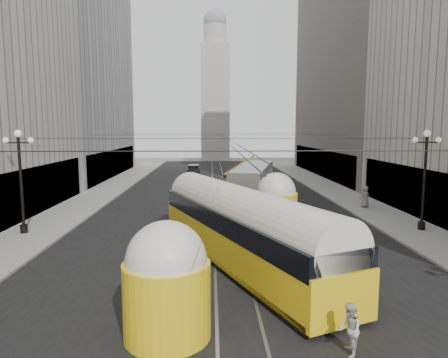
{
  "coord_description": "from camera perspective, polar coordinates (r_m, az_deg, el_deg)",
  "views": [
    {
      "loc": [
        -0.92,
        -6.64,
        6.59
      ],
      "look_at": [
        -0.26,
        13.62,
        4.03
      ],
      "focal_mm": 32.0,
      "sensor_mm": 36.0,
      "label": 1
    }
  ],
  "objects": [
    {
      "name": "sedan_dark_far",
      "position": [
        58.92,
        -4.35,
        1.33
      ],
      "size": [
        1.82,
        4.2,
        1.31
      ],
      "color": "black",
      "rests_on": "ground"
    },
    {
      "name": "city_bus",
      "position": [
        37.1,
        4.17,
        -0.32
      ],
      "size": [
        5.4,
        13.03,
        3.21
      ],
      "color": "gray",
      "rests_on": "ground"
    },
    {
      "name": "rail_right",
      "position": [
        39.73,
        0.58,
        -2.36
      ],
      "size": [
        0.12,
        85.0,
        0.04
      ],
      "primitive_type": "cube",
      "color": "gray",
      "rests_on": "ground"
    },
    {
      "name": "sidewalk_right",
      "position": [
        45.03,
        14.84,
        -1.37
      ],
      "size": [
        4.0,
        72.0,
        0.15
      ],
      "primitive_type": "cube",
      "color": "gray",
      "rests_on": "ground"
    },
    {
      "name": "rail_left",
      "position": [
        39.69,
        -1.59,
        -2.37
      ],
      "size": [
        0.12,
        85.0,
        0.04
      ],
      "primitive_type": "cube",
      "color": "gray",
      "rests_on": "ground"
    },
    {
      "name": "lamppost_right_mid",
      "position": [
        28.25,
        26.75,
        0.63
      ],
      "size": [
        1.86,
        0.44,
        6.37
      ],
      "color": "black",
      "rests_on": "sidewalk_right"
    },
    {
      "name": "road",
      "position": [
        39.7,
        -0.51,
        -2.37
      ],
      "size": [
        20.0,
        85.0,
        0.02
      ],
      "primitive_type": "cube",
      "color": "black",
      "rests_on": "ground"
    },
    {
      "name": "lamppost_left_mid",
      "position": [
        27.42,
        -27.06,
        0.44
      ],
      "size": [
        1.86,
        0.44,
        6.37
      ],
      "color": "black",
      "rests_on": "sidewalk_left"
    },
    {
      "name": "sidewalk_left",
      "position": [
        44.54,
        -16.25,
        -1.51
      ],
      "size": [
        4.0,
        72.0,
        0.15
      ],
      "primitive_type": "cube",
      "color": "gray",
      "rests_on": "ground"
    },
    {
      "name": "sedan_white_far",
      "position": [
        47.11,
        1.15,
        -0.13
      ],
      "size": [
        2.82,
        4.44,
        1.3
      ],
      "color": "#BBBBBB",
      "rests_on": "ground"
    },
    {
      "name": "catenary",
      "position": [
        38.15,
        -0.3,
        6.12
      ],
      "size": [
        25.0,
        72.0,
        0.23
      ],
      "color": "black",
      "rests_on": "ground"
    },
    {
      "name": "pedestrian_sidewalk_right",
      "position": [
        34.88,
        19.5,
        -2.37
      ],
      "size": [
        1.01,
        0.81,
        1.8
      ],
      "primitive_type": "imported",
      "rotation": [
        0.0,
        0.0,
        3.49
      ],
      "color": "gray",
      "rests_on": "sidewalk_right"
    },
    {
      "name": "streetcar",
      "position": [
        19.46,
        2.39,
        -6.87
      ],
      "size": [
        8.41,
        16.29,
        3.82
      ],
      "color": "yellow",
      "rests_on": "ground"
    },
    {
      "name": "building_left_far",
      "position": [
        58.39,
        -21.61,
        14.29
      ],
      "size": [
        12.6,
        28.6,
        28.6
      ],
      "color": "#999999",
      "rests_on": "ground"
    },
    {
      "name": "pedestrian_crossing_b",
      "position": [
        12.93,
        17.5,
        -19.84
      ],
      "size": [
        0.73,
        0.86,
        1.57
      ],
      "primitive_type": "imported",
      "rotation": [
        0.0,
        0.0,
        -1.76
      ],
      "color": "beige",
      "rests_on": "ground"
    },
    {
      "name": "distant_tower",
      "position": [
        87.05,
        -1.27,
        12.71
      ],
      "size": [
        6.0,
        6.0,
        31.36
      ],
      "color": "#B2AFA8",
      "rests_on": "ground"
    },
    {
      "name": "building_right_far",
      "position": [
        59.31,
        19.63,
        16.21
      ],
      "size": [
        12.6,
        32.6,
        32.6
      ],
      "color": "#514C47",
      "rests_on": "ground"
    }
  ]
}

